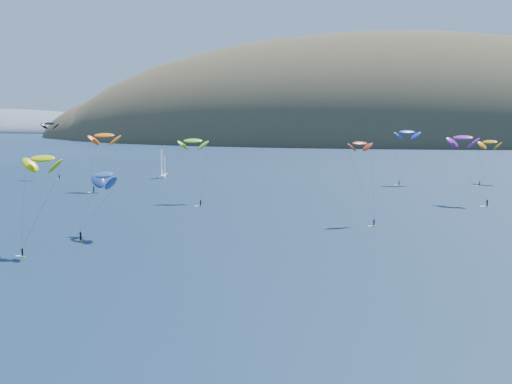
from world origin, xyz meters
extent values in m
plane|color=black|center=(0.00, 0.00, 0.00)|extent=(2800.00, 2800.00, 0.00)
ellipsoid|color=#3D3526|center=(20.00, 560.00, -12.60)|extent=(600.00, 300.00, 210.00)
ellipsoid|color=#3D3526|center=(-140.00, 590.00, -7.20)|extent=(340.00, 240.00, 120.00)
ellipsoid|color=slate|center=(-340.00, 720.00, -2.64)|extent=(240.00, 180.00, 44.00)
cube|color=white|center=(-62.36, 196.31, 0.40)|extent=(3.72, 8.85, 1.03)
cylinder|color=white|center=(-62.36, 196.88, 6.41)|extent=(0.16, 0.16, 12.02)
cube|color=#C6CC16|center=(-68.38, 143.52, 0.04)|extent=(1.63, 0.71, 0.09)
cylinder|color=black|center=(-68.38, 143.52, 1.04)|extent=(0.37, 0.37, 1.69)
sphere|color=#8C6047|center=(-68.38, 143.52, 2.02)|extent=(0.28, 0.28, 0.28)
ellipsoid|color=orange|center=(-67.53, 151.10, 18.24)|extent=(11.06, 6.47, 5.81)
cube|color=#C6CC16|center=(-40.13, 46.56, 0.03)|extent=(1.31, 0.66, 0.07)
cylinder|color=black|center=(-40.13, 46.56, 0.82)|extent=(0.29, 0.29, 1.34)
sphere|color=#8C6047|center=(-40.13, 46.56, 1.60)|extent=(0.23, 0.23, 0.23)
ellipsoid|color=#C5D203|center=(-38.82, 53.02, 17.75)|extent=(9.51, 6.12, 4.90)
cube|color=#C6CC16|center=(-25.73, 118.68, 0.04)|extent=(1.49, 0.77, 0.08)
cylinder|color=black|center=(-25.73, 118.68, 0.94)|extent=(0.34, 0.34, 1.53)
sphere|color=#8C6047|center=(-25.73, 118.68, 1.83)|extent=(0.26, 0.26, 0.26)
ellipsoid|color=#79CF21|center=(-30.67, 128.98, 17.78)|extent=(9.25, 6.04, 4.75)
cube|color=#C6CC16|center=(29.31, 183.84, 0.04)|extent=(1.43, 0.75, 0.08)
cylinder|color=black|center=(29.31, 183.84, 0.90)|extent=(0.32, 0.32, 1.47)
sphere|color=#8C6047|center=(29.31, 183.84, 1.76)|extent=(0.25, 0.25, 0.25)
ellipsoid|color=blue|center=(31.80, 189.74, 18.73)|extent=(9.85, 6.49, 5.05)
cube|color=#C6CC16|center=(52.93, 132.41, 0.04)|extent=(1.62, 1.13, 0.09)
cylinder|color=black|center=(52.93, 132.41, 1.04)|extent=(0.37, 0.37, 1.69)
sphere|color=#8C6047|center=(52.93, 132.41, 2.02)|extent=(0.28, 0.28, 0.28)
ellipsoid|color=#841A94|center=(46.52, 139.89, 18.84)|extent=(10.20, 8.06, 5.17)
cube|color=#C6CC16|center=(22.82, 93.68, 0.03)|extent=(1.25, 0.99, 0.07)
cylinder|color=black|center=(22.82, 93.68, 0.82)|extent=(0.29, 0.29, 1.34)
sphere|color=#8C6047|center=(22.82, 93.68, 1.60)|extent=(0.22, 0.22, 0.22)
ellipsoid|color=#BC3B1E|center=(19.02, 99.09, 18.94)|extent=(6.66, 5.71, 3.40)
cube|color=#C6CC16|center=(-36.12, 62.96, 0.04)|extent=(1.42, 1.40, 0.09)
cylinder|color=black|center=(-36.12, 62.96, 1.02)|extent=(0.36, 0.36, 1.66)
sphere|color=#8C6047|center=(-36.12, 62.96, 1.98)|extent=(0.28, 0.28, 0.28)
ellipsoid|color=#24468F|center=(-33.95, 70.88, 13.05)|extent=(10.14, 10.04, 5.43)
cube|color=#C6CC16|center=(57.25, 187.65, 0.04)|extent=(1.28, 1.11, 0.07)
cylinder|color=black|center=(57.25, 187.65, 0.87)|extent=(0.31, 0.31, 1.41)
sphere|color=#8C6047|center=(57.25, 187.65, 1.69)|extent=(0.24, 0.24, 0.24)
ellipsoid|color=orange|center=(61.59, 198.84, 15.02)|extent=(9.73, 8.87, 5.05)
cube|color=#C6CC16|center=(-99.13, 181.62, 0.04)|extent=(1.34, 0.43, 0.07)
cylinder|color=black|center=(-99.13, 181.62, 0.87)|extent=(0.31, 0.31, 1.42)
sphere|color=#8C6047|center=(-99.13, 181.62, 1.69)|extent=(0.24, 0.24, 0.24)
ellipsoid|color=black|center=(-104.10, 185.04, 21.36)|extent=(7.12, 3.50, 3.92)
camera|label=1|loc=(26.58, -72.30, 27.32)|focal=50.00mm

